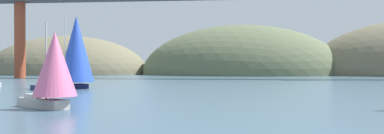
{
  "coord_description": "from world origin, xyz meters",
  "views": [
    {
      "loc": [
        7.01,
        -16.65,
        3.82
      ],
      "look_at": [
        0.0,
        39.93,
        3.32
      ],
      "focal_mm": 42.93,
      "sensor_mm": 36.0,
      "label": 1
    }
  ],
  "objects": [
    {
      "name": "headland_center",
      "position": [
        5.0,
        135.0,
        0.0
      ],
      "size": [
        66.95,
        44.0,
        32.65
      ],
      "primitive_type": "ellipsoid",
      "color": "#5B6647",
      "rests_on": "ground_plane"
    },
    {
      "name": "headland_left",
      "position": [
        -55.0,
        135.0,
        0.0
      ],
      "size": [
        55.95,
        44.0,
        26.26
      ],
      "primitive_type": "ellipsoid",
      "color": "#6B664C",
      "rests_on": "ground_plane"
    },
    {
      "name": "sailboat_pink_spinnaker",
      "position": [
        -9.03,
        19.58,
        3.44
      ],
      "size": [
        6.93,
        5.77,
        7.27
      ],
      "color": "#B7B2A8",
      "rests_on": "ground_plane"
    },
    {
      "name": "sailboat_blue_spinnaker",
      "position": [
        -18.56,
        48.8,
        5.64
      ],
      "size": [
        8.92,
        9.36,
        11.15
      ],
      "color": "#191E4C",
      "rests_on": "ground_plane"
    }
  ]
}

